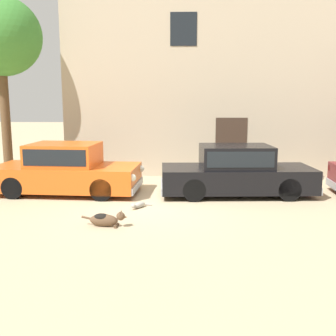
{
  "coord_description": "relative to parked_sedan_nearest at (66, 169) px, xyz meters",
  "views": [
    {
      "loc": [
        0.79,
        -10.21,
        2.67
      ],
      "look_at": [
        0.42,
        0.2,
        0.9
      ],
      "focal_mm": 42.13,
      "sensor_mm": 36.0,
      "label": 1
    }
  ],
  "objects": [
    {
      "name": "parked_sedan_nearest",
      "position": [
        0.0,
        0.0,
        0.0
      ],
      "size": [
        4.39,
        2.04,
        1.47
      ],
      "rotation": [
        0.0,
        0.0,
        -0.06
      ],
      "color": "#D15619",
      "rests_on": "ground_plane"
    },
    {
      "name": "apartment_block",
      "position": [
        7.66,
        6.19,
        3.03
      ],
      "size": [
        16.98,
        7.01,
        7.51
      ],
      "color": "tan",
      "rests_on": "ground_plane"
    },
    {
      "name": "ground_plane",
      "position": [
        2.6,
        -0.99,
        -0.72
      ],
      "size": [
        80.0,
        80.0,
        0.0
      ],
      "primitive_type": "plane",
      "color": "tan"
    },
    {
      "name": "parked_sedan_second",
      "position": [
        4.95,
        -0.04,
        -0.02
      ],
      "size": [
        4.5,
        1.92,
        1.43
      ],
      "rotation": [
        0.0,
        0.0,
        0.05
      ],
      "color": "black",
      "rests_on": "ground_plane"
    },
    {
      "name": "stray_cat",
      "position": [
        2.3,
        -1.57,
        -0.65
      ],
      "size": [
        0.49,
        0.53,
        0.17
      ],
      "rotation": [
        0.0,
        0.0,
        4.11
      ],
      "color": "gray",
      "rests_on": "ground_plane"
    },
    {
      "name": "acacia_tree_left",
      "position": [
        -2.64,
        2.12,
        4.01
      ],
      "size": [
        2.74,
        2.47,
        6.09
      ],
      "color": "brown",
      "rests_on": "ground_plane"
    },
    {
      "name": "stray_dog_spotted",
      "position": [
        1.75,
        -3.08,
        -0.56
      ],
      "size": [
        1.02,
        0.3,
        0.37
      ],
      "rotation": [
        0.0,
        0.0,
        6.17
      ],
      "color": "brown",
      "rests_on": "ground_plane"
    }
  ]
}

